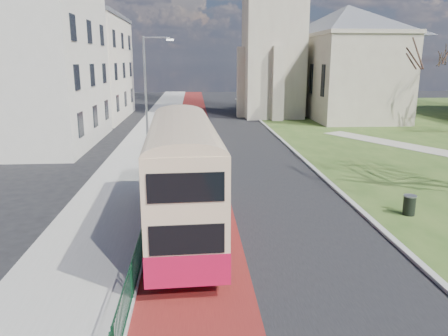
{
  "coord_description": "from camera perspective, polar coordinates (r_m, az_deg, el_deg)",
  "views": [
    {
      "loc": [
        -1.16,
        -13.2,
        6.51
      ],
      "look_at": [
        0.1,
        5.0,
        2.0
      ],
      "focal_mm": 35.0,
      "sensor_mm": 36.0,
      "label": 1
    }
  ],
  "objects": [
    {
      "name": "pedestrian_railing",
      "position": [
        18.29,
        -9.39,
        -5.31
      ],
      "size": [
        0.07,
        24.0,
        1.12
      ],
      "color": "#0D3A22",
      "rests_on": "ground"
    },
    {
      "name": "street_block_near",
      "position": [
        37.47,
        -24.63,
        12.68
      ],
      "size": [
        10.3,
        14.3,
        13.0
      ],
      "color": "beige",
      "rests_on": "ground"
    },
    {
      "name": "pavement_west",
      "position": [
        34.04,
        -10.37,
        2.74
      ],
      "size": [
        4.0,
        120.0,
        0.12
      ],
      "primitive_type": "cube",
      "color": "gray",
      "rests_on": "ground"
    },
    {
      "name": "bus_lane",
      "position": [
        33.83,
        -3.95,
        2.78
      ],
      "size": [
        3.4,
        120.0,
        0.01
      ],
      "primitive_type": "cube",
      "color": "#591414",
      "rests_on": "ground"
    },
    {
      "name": "street_block_far",
      "position": [
        52.79,
        -18.48,
        12.39
      ],
      "size": [
        10.3,
        16.3,
        11.5
      ],
      "color": "beige",
      "rests_on": "ground"
    },
    {
      "name": "bus",
      "position": [
        16.48,
        -5.43,
        -0.47
      ],
      "size": [
        2.81,
        10.33,
        4.28
      ],
      "rotation": [
        0.0,
        0.0,
        0.04
      ],
      "color": "#A40F32",
      "rests_on": "ground"
    },
    {
      "name": "road_carriageway",
      "position": [
        33.94,
        0.62,
        2.84
      ],
      "size": [
        9.0,
        120.0,
        0.01
      ],
      "primitive_type": "cube",
      "color": "black",
      "rests_on": "ground"
    },
    {
      "name": "litter_bin",
      "position": [
        20.38,
        23.04,
        -4.46
      ],
      "size": [
        0.55,
        0.55,
        0.88
      ],
      "rotation": [
        0.0,
        0.0,
        0.0
      ],
      "color": "black",
      "rests_on": "grass_green"
    },
    {
      "name": "ground",
      "position": [
        14.76,
        0.99,
        -12.28
      ],
      "size": [
        160.0,
        160.0,
        0.0
      ],
      "primitive_type": "plane",
      "color": "black",
      "rests_on": "ground"
    },
    {
      "name": "kerb_east",
      "position": [
        36.51,
        7.59,
        3.61
      ],
      "size": [
        0.25,
        80.0,
        0.13
      ],
      "primitive_type": "cube",
      "color": "#999993",
      "rests_on": "ground"
    },
    {
      "name": "kerb_west",
      "position": [
        33.87,
        -7.0,
        2.82
      ],
      "size": [
        0.25,
        120.0,
        0.13
      ],
      "primitive_type": "cube",
      "color": "#999993",
      "rests_on": "ground"
    },
    {
      "name": "streetlamp",
      "position": [
        31.42,
        -9.93,
        10.19
      ],
      "size": [
        2.13,
        0.18,
        8.0
      ],
      "color": "gray",
      "rests_on": "pavement_west"
    }
  ]
}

